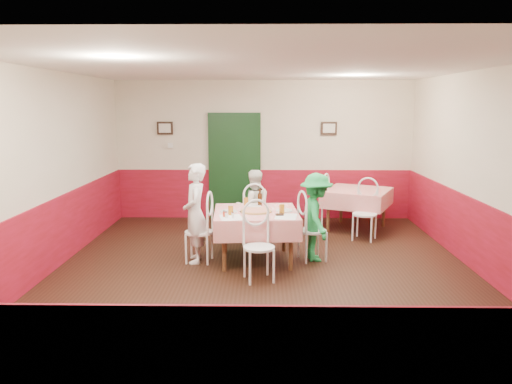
{
  "coord_description": "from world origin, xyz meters",
  "views": [
    {
      "loc": [
        0.0,
        -6.63,
        2.32
      ],
      "look_at": [
        -0.12,
        0.6,
        1.05
      ],
      "focal_mm": 35.0,
      "sensor_mm": 36.0,
      "label": 1
    }
  ],
  "objects_px": {
    "main_table": "(256,236)",
    "chair_second_b": "(365,214)",
    "diner_left": "(195,213)",
    "chair_near": "(259,248)",
    "pizza": "(256,211)",
    "second_table": "(357,210)",
    "chair_far": "(254,219)",
    "glass_b": "(282,209)",
    "wallet": "(280,215)",
    "diner_right": "(316,217)",
    "glass_c": "(246,202)",
    "diner_far": "(253,207)",
    "chair_second_a": "(317,205)",
    "glass_a": "(231,211)",
    "beer_bottle": "(260,198)",
    "chair_left": "(199,232)",
    "chair_right": "(312,231)"
  },
  "relations": [
    {
      "from": "main_table",
      "to": "chair_second_b",
      "type": "xyz_separation_m",
      "value": [
        1.86,
        1.21,
        0.08
      ]
    },
    {
      "from": "diner_left",
      "to": "main_table",
      "type": "bearing_deg",
      "value": 85.43
    },
    {
      "from": "chair_near",
      "to": "pizza",
      "type": "xyz_separation_m",
      "value": [
        -0.05,
        0.8,
        0.33
      ]
    },
    {
      "from": "second_table",
      "to": "pizza",
      "type": "relative_size",
      "value": 2.48
    },
    {
      "from": "chair_far",
      "to": "glass_b",
      "type": "height_order",
      "value": "same"
    },
    {
      "from": "chair_far",
      "to": "wallet",
      "type": "bearing_deg",
      "value": 104.31
    },
    {
      "from": "diner_right",
      "to": "pizza",
      "type": "bearing_deg",
      "value": 89.59
    },
    {
      "from": "second_table",
      "to": "pizza",
      "type": "xyz_separation_m",
      "value": [
        -1.86,
        -2.01,
        0.4
      ]
    },
    {
      "from": "glass_c",
      "to": "wallet",
      "type": "distance_m",
      "value": 0.86
    },
    {
      "from": "chair_near",
      "to": "wallet",
      "type": "bearing_deg",
      "value": 48.75
    },
    {
      "from": "diner_left",
      "to": "chair_second_b",
      "type": "bearing_deg",
      "value": 106.54
    },
    {
      "from": "diner_left",
      "to": "diner_far",
      "type": "height_order",
      "value": "diner_left"
    },
    {
      "from": "glass_b",
      "to": "wallet",
      "type": "relative_size",
      "value": 1.28
    },
    {
      "from": "chair_second_a",
      "to": "glass_a",
      "type": "height_order",
      "value": "chair_second_a"
    },
    {
      "from": "beer_bottle",
      "to": "chair_second_b",
      "type": "bearing_deg",
      "value": 24.13
    },
    {
      "from": "pizza",
      "to": "diner_left",
      "type": "bearing_deg",
      "value": -179.53
    },
    {
      "from": "glass_b",
      "to": "main_table",
      "type": "bearing_deg",
      "value": 154.86
    },
    {
      "from": "chair_second_a",
      "to": "glass_b",
      "type": "relative_size",
      "value": 6.39
    },
    {
      "from": "chair_near",
      "to": "pizza",
      "type": "distance_m",
      "value": 0.86
    },
    {
      "from": "chair_far",
      "to": "glass_a",
      "type": "height_order",
      "value": "chair_far"
    },
    {
      "from": "diner_left",
      "to": "chair_left",
      "type": "bearing_deg",
      "value": 85.43
    },
    {
      "from": "beer_bottle",
      "to": "glass_b",
      "type": "bearing_deg",
      "value": -60.91
    },
    {
      "from": "chair_second_b",
      "to": "diner_left",
      "type": "xyz_separation_m",
      "value": [
        -2.76,
        -1.27,
        0.29
      ]
    },
    {
      "from": "second_table",
      "to": "diner_left",
      "type": "xyz_separation_m",
      "value": [
        -2.76,
        -2.02,
        0.36
      ]
    },
    {
      "from": "chair_second_b",
      "to": "second_table",
      "type": "bearing_deg",
      "value": 114.98
    },
    {
      "from": "second_table",
      "to": "chair_right",
      "type": "distance_m",
      "value": 2.16
    },
    {
      "from": "beer_bottle",
      "to": "pizza",
      "type": "bearing_deg",
      "value": -96.63
    },
    {
      "from": "diner_far",
      "to": "chair_second_a",
      "type": "bearing_deg",
      "value": -153.91
    },
    {
      "from": "chair_second_b",
      "to": "glass_c",
      "type": "height_order",
      "value": "chair_second_b"
    },
    {
      "from": "chair_left",
      "to": "chair_near",
      "type": "relative_size",
      "value": 1.0
    },
    {
      "from": "chair_near",
      "to": "chair_second_b",
      "type": "height_order",
      "value": "same"
    },
    {
      "from": "chair_left",
      "to": "glass_c",
      "type": "distance_m",
      "value": 0.91
    },
    {
      "from": "glass_b",
      "to": "glass_c",
      "type": "height_order",
      "value": "glass_b"
    },
    {
      "from": "glass_c",
      "to": "beer_bottle",
      "type": "bearing_deg",
      "value": -4.03
    },
    {
      "from": "main_table",
      "to": "wallet",
      "type": "xyz_separation_m",
      "value": [
        0.34,
        -0.27,
        0.4
      ]
    },
    {
      "from": "second_table",
      "to": "diner_right",
      "type": "bearing_deg",
      "value": -116.78
    },
    {
      "from": "chair_far",
      "to": "diner_far",
      "type": "bearing_deg",
      "value": -91.52
    },
    {
      "from": "glass_a",
      "to": "beer_bottle",
      "type": "relative_size",
      "value": 0.54
    },
    {
      "from": "beer_bottle",
      "to": "wallet",
      "type": "distance_m",
      "value": 0.74
    },
    {
      "from": "glass_c",
      "to": "diner_left",
      "type": "bearing_deg",
      "value": -147.16
    },
    {
      "from": "beer_bottle",
      "to": "chair_right",
      "type": "bearing_deg",
      "value": -23.78
    },
    {
      "from": "glass_c",
      "to": "diner_far",
      "type": "xyz_separation_m",
      "value": [
        0.11,
        0.48,
        -0.19
      ]
    },
    {
      "from": "main_table",
      "to": "chair_far",
      "type": "distance_m",
      "value": 0.85
    },
    {
      "from": "pizza",
      "to": "beer_bottle",
      "type": "distance_m",
      "value": 0.47
    },
    {
      "from": "main_table",
      "to": "diner_right",
      "type": "distance_m",
      "value": 0.94
    },
    {
      "from": "chair_far",
      "to": "glass_a",
      "type": "xyz_separation_m",
      "value": [
        -0.3,
        -1.11,
        0.38
      ]
    },
    {
      "from": "chair_second_b",
      "to": "diner_far",
      "type": "bearing_deg",
      "value": -145.71
    },
    {
      "from": "chair_right",
      "to": "glass_c",
      "type": "relative_size",
      "value": 7.23
    },
    {
      "from": "main_table",
      "to": "chair_right",
      "type": "distance_m",
      "value": 0.85
    },
    {
      "from": "chair_left",
      "to": "chair_right",
      "type": "relative_size",
      "value": 1.0
    }
  ]
}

